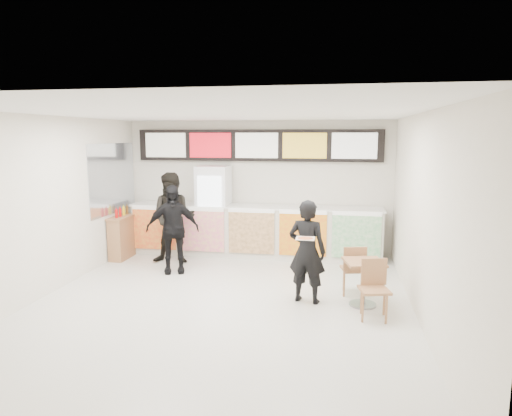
% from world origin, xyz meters
% --- Properties ---
extents(floor, '(7.00, 7.00, 0.00)m').
position_xyz_m(floor, '(0.00, 0.00, 0.00)').
color(floor, beige).
rests_on(floor, ground).
extents(ceiling, '(7.00, 7.00, 0.00)m').
position_xyz_m(ceiling, '(0.00, 0.00, 3.00)').
color(ceiling, white).
rests_on(ceiling, wall_back).
extents(wall_back, '(6.00, 0.00, 6.00)m').
position_xyz_m(wall_back, '(0.00, 3.50, 1.50)').
color(wall_back, silver).
rests_on(wall_back, floor).
extents(wall_left, '(0.00, 7.00, 7.00)m').
position_xyz_m(wall_left, '(-3.00, 0.00, 1.50)').
color(wall_left, silver).
rests_on(wall_left, floor).
extents(wall_right, '(0.00, 7.00, 7.00)m').
position_xyz_m(wall_right, '(3.00, 0.00, 1.50)').
color(wall_right, silver).
rests_on(wall_right, floor).
extents(service_counter, '(5.56, 0.77, 1.14)m').
position_xyz_m(service_counter, '(0.00, 3.09, 0.57)').
color(service_counter, silver).
rests_on(service_counter, floor).
extents(menu_board, '(5.50, 0.14, 0.70)m').
position_xyz_m(menu_board, '(0.00, 3.41, 2.45)').
color(menu_board, black).
rests_on(menu_board, wall_back).
extents(drinks_fridge, '(0.70, 0.67, 2.00)m').
position_xyz_m(drinks_fridge, '(-0.93, 3.11, 1.00)').
color(drinks_fridge, white).
rests_on(drinks_fridge, floor).
extents(mirror_panel, '(0.01, 2.00, 1.50)m').
position_xyz_m(mirror_panel, '(-2.99, 2.45, 1.75)').
color(mirror_panel, '#B2B7BF').
rests_on(mirror_panel, wall_left).
extents(customer_main, '(0.68, 0.53, 1.67)m').
position_xyz_m(customer_main, '(1.34, 0.44, 0.84)').
color(customer_main, black).
rests_on(customer_main, floor).
extents(customer_left, '(1.02, 0.85, 1.91)m').
position_xyz_m(customer_left, '(-1.57, 2.27, 0.96)').
color(customer_left, black).
rests_on(customer_left, floor).
extents(customer_mid, '(1.10, 0.72, 1.73)m').
position_xyz_m(customer_mid, '(-1.35, 1.61, 0.87)').
color(customer_mid, black).
rests_on(customer_mid, floor).
extents(pizza_slice, '(0.36, 0.36, 0.02)m').
position_xyz_m(pizza_slice, '(1.34, -0.01, 1.16)').
color(pizza_slice, beige).
rests_on(pizza_slice, customer_main).
extents(cafe_table, '(0.74, 1.53, 0.86)m').
position_xyz_m(cafe_table, '(2.23, 0.43, 0.50)').
color(cafe_table, '#A7764C').
rests_on(cafe_table, floor).
extents(condiment_ledge, '(0.34, 0.83, 1.11)m').
position_xyz_m(condiment_ledge, '(-2.82, 2.42, 0.48)').
color(condiment_ledge, '#A7764C').
rests_on(condiment_ledge, floor).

